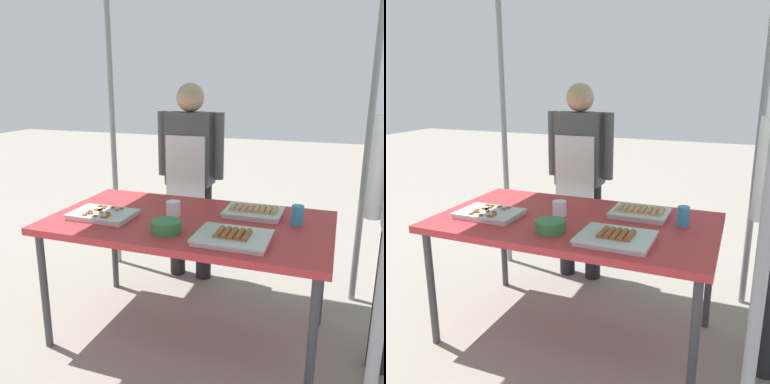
# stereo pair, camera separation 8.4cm
# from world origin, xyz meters

# --- Properties ---
(ground_plane) EXTENTS (18.00, 18.00, 0.00)m
(ground_plane) POSITION_xyz_m (0.00, 0.00, 0.00)
(ground_plane) COLOR gray
(stall_table) EXTENTS (1.60, 0.90, 0.75)m
(stall_table) POSITION_xyz_m (0.00, 0.00, 0.70)
(stall_table) COLOR #C63338
(stall_table) RESTS_ON ground
(tray_grilled_sausages) EXTENTS (0.37, 0.29, 0.05)m
(tray_grilled_sausages) POSITION_xyz_m (0.32, -0.24, 0.77)
(tray_grilled_sausages) COLOR silver
(tray_grilled_sausages) RESTS_ON stall_table
(tray_meat_skewers) EXTENTS (0.36, 0.26, 0.04)m
(tray_meat_skewers) POSITION_xyz_m (-0.49, -0.14, 0.77)
(tray_meat_skewers) COLOR silver
(tray_meat_skewers) RESTS_ON stall_table
(tray_pork_links) EXTENTS (0.33, 0.26, 0.05)m
(tray_pork_links) POSITION_xyz_m (0.33, 0.21, 0.77)
(tray_pork_links) COLOR silver
(tray_pork_links) RESTS_ON stall_table
(condiment_bowl) EXTENTS (0.16, 0.16, 0.06)m
(condiment_bowl) POSITION_xyz_m (-0.04, -0.24, 0.78)
(condiment_bowl) COLOR #33723F
(condiment_bowl) RESTS_ON stall_table
(drink_cup_near_edge) EXTENTS (0.07, 0.07, 0.11)m
(drink_cup_near_edge) POSITION_xyz_m (0.59, 0.12, 0.80)
(drink_cup_near_edge) COLOR #338CBF
(drink_cup_near_edge) RESTS_ON stall_table
(drink_cup_by_wok) EXTENTS (0.08, 0.08, 0.09)m
(drink_cup_by_wok) POSITION_xyz_m (-0.11, 0.03, 0.79)
(drink_cup_by_wok) COLOR white
(drink_cup_by_wok) RESTS_ON stall_table
(vendor_woman) EXTENTS (0.52, 0.22, 1.51)m
(vendor_woman) POSITION_xyz_m (-0.28, 0.77, 0.88)
(vendor_woman) COLOR black
(vendor_woman) RESTS_ON ground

